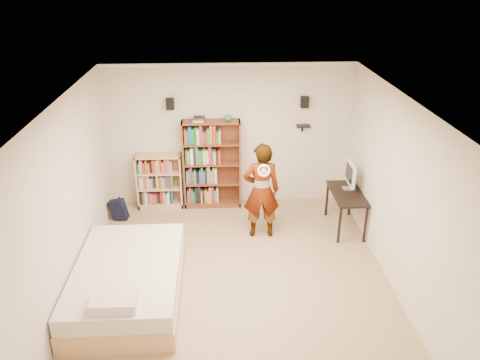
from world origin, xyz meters
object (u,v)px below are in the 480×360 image
object	(u,v)px
low_bookshelf	(160,181)
daybed	(128,277)
tall_bookshelf	(212,165)
person	(261,191)
computer_desk	(345,210)

from	to	relation	value
low_bookshelf	daybed	distance (m)	2.70
tall_bookshelf	low_bookshelf	size ratio (longest dim) A/B	1.60
low_bookshelf	person	size ratio (longest dim) A/B	0.63
person	computer_desk	bearing A→B (deg)	-175.00
daybed	person	xyz separation A→B (m)	(1.99, 1.55, 0.51)
computer_desk	person	bearing A→B (deg)	-174.48
tall_bookshelf	low_bookshelf	bearing A→B (deg)	-179.85
computer_desk	tall_bookshelf	bearing A→B (deg)	156.70
tall_bookshelf	person	distance (m)	1.41
computer_desk	daybed	distance (m)	3.87
low_bookshelf	computer_desk	size ratio (longest dim) A/B	1.03
tall_bookshelf	low_bookshelf	world-z (taller)	tall_bookshelf
tall_bookshelf	low_bookshelf	xyz separation A→B (m)	(-0.99, -0.00, -0.32)
low_bookshelf	computer_desk	xyz separation A→B (m)	(3.31, -1.00, -0.18)
low_bookshelf	computer_desk	world-z (taller)	low_bookshelf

